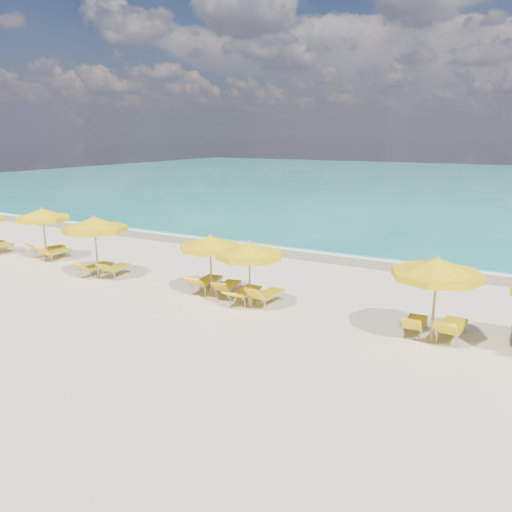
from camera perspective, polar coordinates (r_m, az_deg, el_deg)
The scene contains 20 objects.
ground_plane at distance 17.46m, azimuth -2.42°, elevation -4.85°, with size 120.00×120.00×0.00m, color beige.
ocean at distance 62.91m, azimuth 21.44°, elevation 7.74°, with size 120.00×80.00×0.30m, color #168075.
wet_sand_band at distance 23.83m, azimuth 6.97°, elevation 0.14°, with size 120.00×2.60×0.01m, color tan.
foam_line at distance 24.55m, azimuth 7.69°, elevation 0.52°, with size 120.00×1.20×0.03m, color white.
whitecap_near at distance 34.83m, azimuth 3.91°, elevation 4.53°, with size 14.00×0.36×0.05m, color white.
umbrella_1 at distance 24.31m, azimuth -23.23°, elevation 4.33°, with size 2.77×2.77×2.41m.
umbrella_2 at distance 20.34m, azimuth -17.99°, elevation 3.41°, with size 2.67×2.67×2.53m.
umbrella_3 at distance 17.34m, azimuth -5.24°, elevation 1.45°, with size 2.79×2.79×2.22m.
umbrella_4 at distance 16.01m, azimuth -0.75°, elevation 0.60°, with size 2.26×2.26×2.26m.
umbrella_5 at distance 14.05m, azimuth 20.00°, elevation -1.41°, with size 2.47×2.47×2.46m.
lounger_1_left at distance 25.29m, azimuth -22.53°, elevation 0.48°, with size 0.93×1.84×0.80m.
lounger_1_right at distance 24.50m, azimuth -21.88°, elevation 0.12°, with size 0.73×1.73×0.80m.
lounger_2_left at distance 21.23m, azimuth -17.86°, elevation -1.54°, with size 0.61×1.74×0.76m.
lounger_2_right at distance 20.85m, azimuth -15.64°, elevation -1.68°, with size 0.80×1.71×0.74m.
lounger_3_left at distance 18.31m, azimuth -5.69°, elevation -3.30°, with size 0.76×1.86×0.79m.
lounger_3_right at distance 17.75m, azimuth -3.19°, elevation -3.85°, with size 0.88×1.74×0.75m.
lounger_4_left at distance 17.00m, azimuth -1.23°, elevation -4.60°, with size 0.67×1.86×0.68m.
lounger_4_right at distance 16.78m, azimuth 1.27°, elevation -4.86°, with size 0.73×1.74×0.82m.
lounger_5_left at distance 15.12m, azimuth 17.69°, elevation -7.74°, with size 0.62×1.59×0.76m.
lounger_5_right at distance 15.07m, azimuth 21.44°, elevation -8.03°, with size 0.71×1.81×0.84m.
Camera 1 is at (8.74, -14.05, 5.57)m, focal length 35.00 mm.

